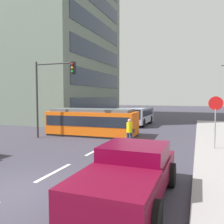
% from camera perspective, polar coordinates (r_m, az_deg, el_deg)
% --- Properties ---
extents(ground_plane, '(120.00, 120.00, 0.00)m').
position_cam_1_polar(ground_plane, '(17.06, 1.50, -6.40)').
color(ground_plane, '#3E3B49').
extents(lane_stripe_1, '(0.16, 2.40, 0.01)m').
position_cam_1_polar(lane_stripe_1, '(10.02, -13.68, -13.88)').
color(lane_stripe_1, silver).
rests_on(lane_stripe_1, ground).
extents(lane_stripe_2, '(0.16, 2.40, 0.01)m').
position_cam_1_polar(lane_stripe_2, '(13.41, -4.02, -9.23)').
color(lane_stripe_2, silver).
rests_on(lane_stripe_2, ground).
extents(lane_stripe_3, '(0.16, 2.40, 0.01)m').
position_cam_1_polar(lane_stripe_3, '(23.42, 6.72, -3.61)').
color(lane_stripe_3, silver).
rests_on(lane_stripe_3, ground).
extents(lane_stripe_4, '(0.16, 2.40, 0.01)m').
position_cam_1_polar(lane_stripe_4, '(29.26, 9.44, -2.14)').
color(lane_stripe_4, silver).
rests_on(lane_stripe_4, ground).
extents(corner_building, '(15.17, 16.59, 22.40)m').
position_cam_1_polar(corner_building, '(34.73, -15.34, 17.32)').
color(corner_building, slate).
rests_on(corner_building, ground).
extents(streetcar_tram, '(6.90, 2.74, 2.05)m').
position_cam_1_polar(streetcar_tram, '(18.40, -4.73, -2.33)').
color(streetcar_tram, orange).
rests_on(streetcar_tram, ground).
extents(city_bus, '(2.61, 5.56, 1.84)m').
position_cam_1_polar(city_bus, '(25.05, 5.87, -0.69)').
color(city_bus, '#A6A7BE').
rests_on(city_bus, ground).
extents(pedestrian_crossing, '(0.51, 0.36, 1.67)m').
position_cam_1_polar(pedestrian_crossing, '(14.39, 4.25, -4.52)').
color(pedestrian_crossing, navy).
rests_on(pedestrian_crossing, ground).
extents(pickup_truck_parked, '(2.31, 5.02, 1.55)m').
position_cam_1_polar(pickup_truck_parked, '(7.16, 4.31, -14.39)').
color(pickup_truck_parked, maroon).
rests_on(pickup_truck_parked, ground).
extents(stop_sign, '(0.76, 0.07, 2.88)m').
position_cam_1_polar(stop_sign, '(14.23, 23.57, 0.14)').
color(stop_sign, gray).
rests_on(stop_sign, sidewalk_curb_right).
extents(traffic_light_mast, '(3.20, 0.33, 5.48)m').
position_cam_1_polar(traffic_light_mast, '(17.38, -14.41, 6.38)').
color(traffic_light_mast, '#333333').
rests_on(traffic_light_mast, ground).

